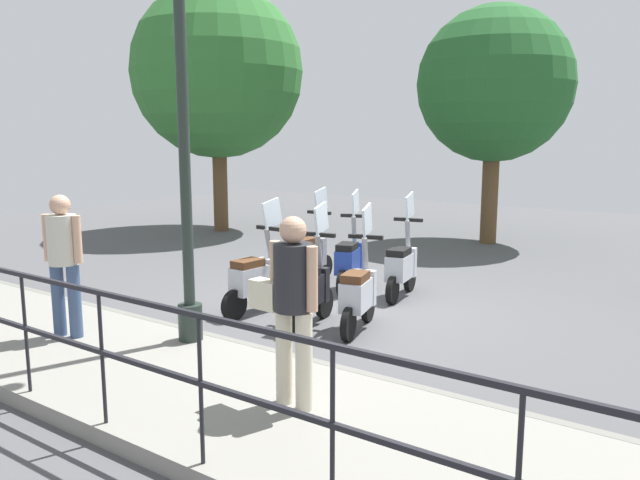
{
  "coord_description": "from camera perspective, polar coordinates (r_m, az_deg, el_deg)",
  "views": [
    {
      "loc": [
        -6.99,
        -4.53,
        2.37
      ],
      "look_at": [
        0.2,
        0.5,
        0.9
      ],
      "focal_mm": 35.0,
      "sensor_mm": 36.0,
      "label": 1
    }
  ],
  "objects": [
    {
      "name": "pedestrian_with_bag",
      "position": [
        5.07,
        -2.65,
        -5.23
      ],
      "size": [
        0.35,
        0.65,
        1.59
      ],
      "rotation": [
        0.0,
        0.0,
        -0.08
      ],
      "color": "beige",
      "rests_on": "promenade_walkway"
    },
    {
      "name": "fence_railing",
      "position": [
        5.52,
        -22.68,
        -6.81
      ],
      "size": [
        0.04,
        16.03,
        1.07
      ],
      "color": "black",
      "rests_on": "promenade_walkway"
    },
    {
      "name": "scooter_near_0",
      "position": [
        7.63,
        3.56,
        -4.83
      ],
      "size": [
        1.21,
        0.52,
        1.54
      ],
      "rotation": [
        0.0,
        0.0,
        0.26
      ],
      "color": "black",
      "rests_on": "ground_plane"
    },
    {
      "name": "lamp_post_near",
      "position": [
        6.75,
        -12.28,
        7.43
      ],
      "size": [
        0.26,
        0.9,
        4.49
      ],
      "color": "#232D28",
      "rests_on": "promenade_walkway"
    },
    {
      "name": "scooter_near_2",
      "position": [
        8.41,
        -5.89,
        -3.5
      ],
      "size": [
        1.23,
        0.44,
        1.54
      ],
      "rotation": [
        0.0,
        0.0,
        -0.06
      ],
      "color": "black",
      "rests_on": "ground_plane"
    },
    {
      "name": "pedestrian_distant",
      "position": [
        7.4,
        -22.42,
        -1.25
      ],
      "size": [
        0.4,
        0.47,
        1.59
      ],
      "rotation": [
        0.0,
        0.0,
        3.44
      ],
      "color": "#384C70",
      "rests_on": "promenade_walkway"
    },
    {
      "name": "scooter_far_2",
      "position": [
        10.07,
        -0.96,
        -1.29
      ],
      "size": [
        1.23,
        0.44,
        1.54
      ],
      "rotation": [
        0.0,
        0.0,
        0.02
      ],
      "color": "black",
      "rests_on": "ground_plane"
    },
    {
      "name": "ground_plane",
      "position": [
        8.66,
        1.97,
        -6.38
      ],
      "size": [
        28.0,
        28.0,
        0.0
      ],
      "primitive_type": "plane",
      "color": "#4C4C4F"
    },
    {
      "name": "promenade_walkway",
      "position": [
        6.36,
        -14.07,
        -11.92
      ],
      "size": [
        2.2,
        20.0,
        0.15
      ],
      "color": "gray",
      "rests_on": "ground_plane"
    },
    {
      "name": "scooter_near_1",
      "position": [
        7.8,
        -0.97,
        -4.49
      ],
      "size": [
        1.23,
        0.46,
        1.54
      ],
      "rotation": [
        0.0,
        0.0,
        0.15
      ],
      "color": "black",
      "rests_on": "ground_plane"
    },
    {
      "name": "tree_large",
      "position": [
        15.91,
        -9.37,
        14.9
      ],
      "size": [
        4.19,
        4.19,
        6.01
      ],
      "color": "brown",
      "rests_on": "ground_plane"
    },
    {
      "name": "tree_distant",
      "position": [
        14.34,
        15.68,
        13.48
      ],
      "size": [
        3.34,
        3.34,
        5.14
      ],
      "color": "brown",
      "rests_on": "ground_plane"
    },
    {
      "name": "scooter_far_0",
      "position": [
        9.26,
        7.48,
        -2.32
      ],
      "size": [
        1.23,
        0.47,
        1.54
      ],
      "rotation": [
        0.0,
        0.0,
        0.17
      ],
      "color": "black",
      "rests_on": "ground_plane"
    },
    {
      "name": "scooter_far_1",
      "position": [
        9.63,
        2.71,
        -1.8
      ],
      "size": [
        1.2,
        0.54,
        1.54
      ],
      "rotation": [
        0.0,
        0.0,
        0.3
      ],
      "color": "black",
      "rests_on": "ground_plane"
    }
  ]
}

